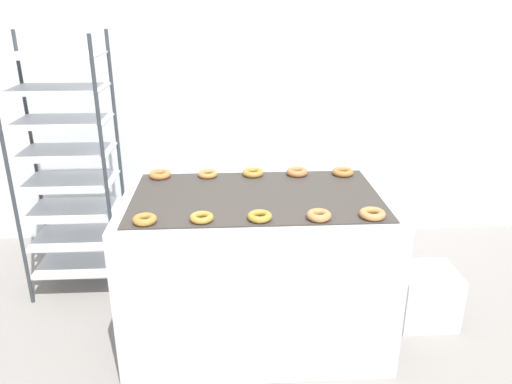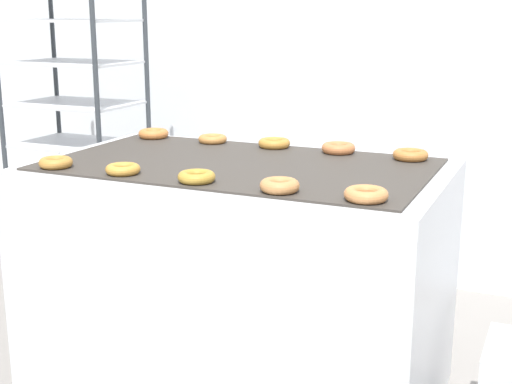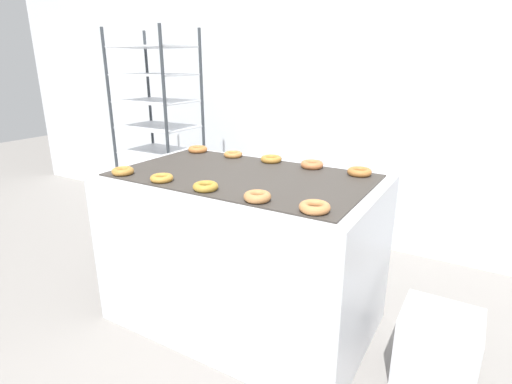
{
  "view_description": "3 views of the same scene",
  "coord_description": "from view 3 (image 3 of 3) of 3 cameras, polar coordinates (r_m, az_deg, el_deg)",
  "views": [
    {
      "loc": [
        -0.14,
        -1.85,
        1.92
      ],
      "look_at": [
        0.0,
        0.69,
        0.93
      ],
      "focal_mm": 35.0,
      "sensor_mm": 36.0,
      "label": 1
    },
    {
      "loc": [
        1.07,
        -1.58,
        1.44
      ],
      "look_at": [
        0.0,
        0.84,
        0.76
      ],
      "focal_mm": 50.0,
      "sensor_mm": 36.0,
      "label": 2
    },
    {
      "loc": [
        1.13,
        -1.06,
        1.49
      ],
      "look_at": [
        0.0,
        0.84,
        0.76
      ],
      "focal_mm": 28.0,
      "sensor_mm": 36.0,
      "label": 3
    }
  ],
  "objects": [
    {
      "name": "donut_far_center",
      "position": [
        2.44,
        2.12,
        4.74
      ],
      "size": [
        0.13,
        0.13,
        0.04
      ],
      "primitive_type": "torus",
      "color": "#AD762F",
      "rests_on": "fryer_machine"
    },
    {
      "name": "donut_far_rightmost",
      "position": [
        2.22,
        14.56,
        2.81
      ],
      "size": [
        0.13,
        0.13,
        0.04
      ],
      "primitive_type": "torus",
      "color": "#AB6B32",
      "rests_on": "fryer_machine"
    },
    {
      "name": "donut_far_left",
      "position": [
        2.57,
        -3.3,
        5.39
      ],
      "size": [
        0.12,
        0.12,
        0.03
      ],
      "primitive_type": "torus",
      "color": "#B17439",
      "rests_on": "fryer_machine"
    },
    {
      "name": "donut_far_right",
      "position": [
        2.32,
        8.0,
        3.91
      ],
      "size": [
        0.13,
        0.13,
        0.04
      ],
      "primitive_type": "torus",
      "color": "#B76B3C",
      "rests_on": "fryer_machine"
    },
    {
      "name": "donut_near_center",
      "position": [
        1.91,
        -7.3,
        0.8
      ],
      "size": [
        0.12,
        0.12,
        0.03
      ],
      "primitive_type": "torus",
      "color": "#A67E2D",
      "rests_on": "fryer_machine"
    },
    {
      "name": "glaze_bin",
      "position": [
        2.25,
        24.49,
        -19.46
      ],
      "size": [
        0.36,
        0.33,
        0.35
      ],
      "color": "silver",
      "rests_on": "ground_plane"
    },
    {
      "name": "donut_far_leftmost",
      "position": [
        2.74,
        -8.32,
        6.06
      ],
      "size": [
        0.13,
        0.13,
        0.04
      ],
      "primitive_type": "torus",
      "color": "#B76C34",
      "rests_on": "fryer_machine"
    },
    {
      "name": "donut_near_rightmost",
      "position": [
        1.64,
        8.37,
        -2.17
      ],
      "size": [
        0.13,
        0.13,
        0.04
      ],
      "primitive_type": "torus",
      "color": "#BD7A44",
      "rests_on": "fryer_machine"
    },
    {
      "name": "fryer_machine",
      "position": [
        2.33,
        -1.9,
        -8.29
      ],
      "size": [
        1.47,
        0.89,
        0.91
      ],
      "color": "silver",
      "rests_on": "ground_plane"
    },
    {
      "name": "baking_rack_cart",
      "position": [
        3.38,
        -13.65,
        7.29
      ],
      "size": [
        0.6,
        0.45,
        1.74
      ],
      "color": "#33383D",
      "rests_on": "ground_plane"
    },
    {
      "name": "donut_near_right",
      "position": [
        1.75,
        0.19,
        -0.66
      ],
      "size": [
        0.12,
        0.12,
        0.04
      ],
      "primitive_type": "torus",
      "color": "#B17642",
      "rests_on": "fryer_machine"
    },
    {
      "name": "wall_back",
      "position": [
        3.38,
        11.58,
        16.26
      ],
      "size": [
        8.0,
        0.05,
        2.8
      ],
      "color": "silver",
      "rests_on": "ground_plane"
    },
    {
      "name": "donut_near_left",
      "position": [
        2.09,
        -13.32,
        1.95
      ],
      "size": [
        0.12,
        0.12,
        0.03
      ],
      "primitive_type": "torus",
      "color": "#B88132",
      "rests_on": "fryer_machine"
    },
    {
      "name": "donut_near_leftmost",
      "position": [
        2.28,
        -18.49,
        2.84
      ],
      "size": [
        0.12,
        0.12,
        0.04
      ],
      "primitive_type": "torus",
      "color": "#A77230",
      "rests_on": "fryer_machine"
    }
  ]
}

